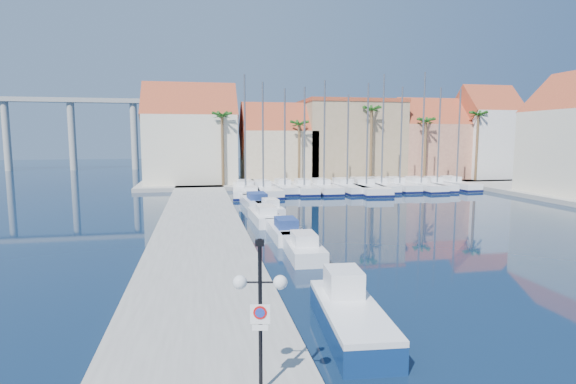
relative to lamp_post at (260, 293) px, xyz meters
name	(u,v)px	position (x,y,z in m)	size (l,w,h in m)	color
ground	(430,304)	(7.62, 5.73, -2.99)	(260.00, 260.00, 0.00)	#081A31
quay_west	(200,235)	(-1.38, 19.23, -2.74)	(6.00, 77.00, 0.50)	gray
shore_north	(330,181)	(17.62, 53.73, -2.74)	(54.00, 16.00, 0.50)	gray
lamp_post	(260,293)	(0.00, 0.00, 0.00)	(1.27, 0.53, 3.79)	black
fishing_boat	(350,314)	(3.57, 3.83, -2.34)	(2.32, 5.72, 1.96)	navy
motorboat_west_0	(302,247)	(4.27, 13.98, -2.48)	(2.01, 5.62, 1.40)	white
motorboat_west_1	(285,230)	(4.14, 18.62, -2.48)	(1.86, 5.76, 1.40)	white
motorboat_west_2	(265,216)	(3.63, 24.21, -2.48)	(2.08, 6.03, 1.40)	white
motorboat_west_3	(269,208)	(4.56, 27.95, -2.48)	(1.94, 5.39, 1.40)	white
motorboat_west_4	(256,201)	(3.97, 32.62, -2.48)	(2.61, 7.35, 1.40)	white
motorboat_west_5	(251,194)	(4.07, 38.00, -2.48)	(2.30, 6.12, 1.40)	white
motorboat_west_6	(246,188)	(4.12, 43.95, -2.48)	(3.01, 7.67, 1.40)	white
sailboat_0	(246,190)	(3.85, 41.42, -2.41)	(3.69, 11.23, 13.56)	white
sailboat_1	(262,190)	(5.79, 41.27, -2.41)	(3.39, 10.64, 12.80)	white
sailboat_2	(284,188)	(8.61, 42.63, -2.38)	(2.58, 8.43, 12.28)	white
sailboat_3	(303,188)	(10.86, 41.93, -2.38)	(2.51, 8.58, 12.42)	white
sailboat_4	(323,187)	(13.26, 42.01, -2.38)	(2.61, 9.25, 13.26)	white
sailboat_5	(345,187)	(16.14, 42.01, -2.41)	(3.12, 9.62, 11.66)	white
sailboat_6	(365,187)	(18.52, 41.71, -2.42)	(4.01, 12.18, 13.00)	white
sailboat_7	(380,186)	(20.80, 42.33, -2.35)	(2.88, 8.89, 14.18)	white
sailboat_8	(398,185)	(23.19, 42.35, -2.37)	(2.45, 8.62, 12.74)	white
sailboat_9	(419,185)	(25.86, 41.99, -2.37)	(3.04, 9.68, 14.52)	white
sailboat_10	(435,185)	(28.08, 41.87, -2.37)	(2.92, 8.48, 12.68)	white
sailboat_11	(454,184)	(30.90, 42.18, -2.37)	(2.76, 8.49, 12.65)	white
building_0	(191,138)	(-2.38, 52.73, 3.53)	(12.30, 9.00, 13.50)	beige
building_1	(278,147)	(9.62, 52.73, 2.31)	(10.30, 8.00, 11.00)	#C8AF8D
building_2	(350,140)	(20.62, 53.73, 3.27)	(14.20, 10.20, 11.50)	#9A865F
building_3	(427,142)	(32.62, 52.73, 2.87)	(10.30, 8.00, 12.00)	#B6725C
building_4	(485,135)	(41.62, 51.73, 3.98)	(8.30, 8.00, 14.00)	white
palm_0	(222,118)	(1.62, 47.73, 6.09)	(2.60, 2.60, 10.15)	brown
palm_1	(299,126)	(11.62, 47.73, 5.15)	(2.60, 2.60, 9.15)	brown
palm_2	(372,112)	(21.62, 47.73, 7.03)	(2.60, 2.60, 11.15)	brown
palm_3	(426,123)	(29.62, 47.73, 5.62)	(2.60, 2.60, 9.65)	brown
palm_4	(478,117)	(37.62, 47.73, 6.56)	(2.60, 2.60, 10.65)	brown
viaduct	(44,119)	(-31.45, 87.73, 7.26)	(48.00, 2.20, 14.45)	#9E9E99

